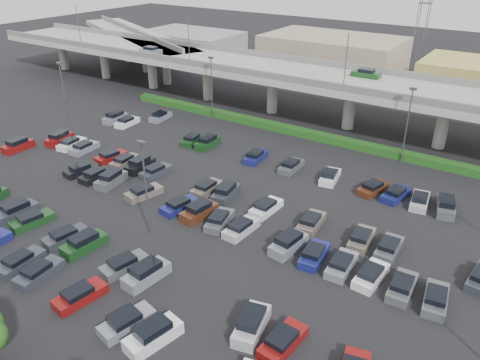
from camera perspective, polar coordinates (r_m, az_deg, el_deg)
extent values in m
plane|color=black|center=(54.08, -5.01, -2.69)|extent=(280.00, 280.00, 0.00)
cube|color=gray|center=(77.03, 9.98, 12.02)|extent=(150.00, 13.00, 1.10)
cube|color=slate|center=(71.27, 7.90, 11.83)|extent=(150.00, 0.50, 1.00)
cube|color=slate|center=(82.37, 11.91, 13.58)|extent=(150.00, 0.50, 1.00)
cylinder|color=gray|center=(119.20, -20.78, 14.09)|extent=(1.80, 1.80, 6.70)
cube|color=slate|center=(118.62, -21.03, 15.56)|extent=(2.60, 9.75, 0.50)
cylinder|color=gray|center=(108.39, -16.18, 13.59)|extent=(1.80, 1.80, 6.70)
cube|color=slate|center=(107.75, -16.40, 15.21)|extent=(2.60, 9.75, 0.50)
cylinder|color=gray|center=(98.39, -10.65, 12.88)|extent=(1.80, 1.80, 6.70)
cube|color=slate|center=(97.69, -10.81, 14.67)|extent=(2.60, 9.75, 0.50)
cylinder|color=gray|center=(89.46, -3.98, 11.86)|extent=(1.80, 1.80, 6.70)
cube|color=slate|center=(88.69, -4.05, 13.82)|extent=(2.60, 9.75, 0.50)
cylinder|color=gray|center=(81.97, 3.96, 10.43)|extent=(1.80, 1.80, 6.70)
cube|color=slate|center=(81.13, 4.03, 12.57)|extent=(2.60, 9.75, 0.50)
cylinder|color=gray|center=(76.33, 13.18, 8.52)|extent=(1.80, 1.80, 6.70)
cube|color=slate|center=(75.43, 13.43, 10.78)|extent=(2.60, 9.75, 0.50)
cylinder|color=gray|center=(72.98, 23.43, 6.10)|extent=(1.80, 1.80, 6.70)
cube|color=slate|center=(72.03, 23.89, 8.43)|extent=(2.60, 9.75, 0.50)
cube|color=slate|center=(93.18, -10.82, 15.15)|extent=(4.40, 1.82, 0.82)
cube|color=black|center=(93.06, -10.86, 15.53)|extent=(2.30, 1.60, 0.50)
cube|color=#163D19|center=(77.41, 15.10, 12.32)|extent=(4.40, 1.82, 0.82)
cube|color=black|center=(77.26, 15.16, 12.77)|extent=(2.30, 1.60, 0.50)
cylinder|color=#4C4C51|center=(102.31, -19.07, 17.30)|extent=(0.14, 0.14, 8.00)
cylinder|color=#4C4C51|center=(82.33, -6.28, 16.47)|extent=(0.14, 0.14, 8.00)
cylinder|color=#4C4C51|center=(68.25, 12.77, 13.78)|extent=(0.14, 0.14, 8.00)
cube|color=gray|center=(115.61, -12.57, 16.77)|extent=(50.93, 30.13, 1.10)
cube|color=slate|center=(115.44, -12.62, 17.29)|extent=(47.34, 22.43, 1.00)
cylinder|color=gray|center=(134.12, -15.28, 16.15)|extent=(1.60, 1.60, 6.70)
cylinder|color=gray|center=(122.84, -13.54, 15.40)|extent=(1.60, 1.60, 6.70)
cylinder|color=gray|center=(111.72, -11.46, 14.49)|extent=(1.60, 1.60, 6.70)
cylinder|color=gray|center=(100.80, -8.95, 13.35)|extent=(1.60, 1.60, 6.70)
cube|color=#154012|center=(73.03, 7.25, 5.83)|extent=(66.00, 1.60, 1.10)
cube|color=#2E333C|center=(48.12, -25.14, -9.10)|extent=(2.06, 4.49, 0.82)
cube|color=black|center=(47.71, -25.48, -8.59)|extent=(1.73, 2.39, 0.50)
cube|color=#2E333C|center=(46.09, -23.25, -10.38)|extent=(2.17, 4.53, 0.82)
cube|color=black|center=(45.66, -23.60, -9.86)|extent=(1.78, 2.42, 0.50)
cube|color=maroon|center=(42.28, -18.89, -13.26)|extent=(2.41, 4.61, 0.82)
cube|color=black|center=(41.81, -19.23, -12.73)|extent=(1.90, 2.50, 0.50)
cube|color=slate|center=(38.88, -13.58, -16.57)|extent=(2.71, 4.69, 0.82)
cube|color=black|center=(38.36, -13.90, -16.04)|extent=(2.05, 2.59, 0.50)
cube|color=white|center=(37.28, -10.51, -18.26)|extent=(2.68, 4.68, 1.05)
cube|color=black|center=(36.71, -10.63, -17.36)|extent=(2.10, 2.87, 0.65)
cube|color=#2E333C|center=(56.36, -25.56, -3.58)|extent=(2.12, 4.52, 1.05)
cube|color=black|center=(55.98, -25.73, -2.86)|extent=(1.78, 2.70, 0.65)
cube|color=#163D19|center=(54.28, -23.97, -4.57)|extent=(2.58, 4.65, 0.82)
cube|color=black|center=(53.89, -24.27, -4.08)|extent=(1.99, 2.55, 0.50)
cube|color=#2E333C|center=(50.18, -20.44, -6.54)|extent=(2.62, 4.67, 0.82)
cube|color=black|center=(49.77, -20.73, -6.03)|extent=(2.01, 2.56, 0.50)
cube|color=#163D19|center=(48.18, -18.46, -7.52)|extent=(2.22, 4.55, 1.05)
cube|color=black|center=(47.74, -18.60, -6.71)|extent=(1.84, 2.74, 0.65)
cube|color=#4C4F53|center=(44.61, -13.89, -10.07)|extent=(2.73, 4.69, 0.82)
cube|color=black|center=(44.14, -14.17, -9.54)|extent=(2.06, 2.59, 0.50)
cube|color=slate|center=(42.88, -11.33, -11.29)|extent=(2.28, 4.57, 1.05)
cube|color=black|center=(42.38, -11.43, -10.42)|extent=(1.87, 2.75, 0.65)
cube|color=#B9B9BE|center=(37.51, 1.42, -17.34)|extent=(2.75, 4.69, 1.05)
cube|color=black|center=(36.94, 1.44, -16.43)|extent=(2.14, 2.89, 0.65)
cube|color=maroon|center=(36.65, 5.26, -19.07)|extent=(2.17, 4.53, 0.82)
cube|color=black|center=(36.07, 5.15, -18.58)|extent=(1.78, 2.42, 0.50)
cube|color=maroon|center=(74.39, -25.44, 3.72)|extent=(1.99, 4.47, 1.05)
cube|color=black|center=(74.11, -25.56, 4.30)|extent=(1.70, 2.66, 0.65)
cube|color=black|center=(63.68, -18.73, 1.12)|extent=(2.51, 4.64, 0.82)
cube|color=black|center=(63.32, -18.95, 1.56)|extent=(1.95, 2.53, 0.50)
cube|color=black|center=(61.68, -17.13, 0.51)|extent=(1.86, 4.42, 0.82)
cube|color=black|center=(61.30, -17.35, 0.96)|extent=(1.62, 2.31, 0.50)
cube|color=#4C4F53|center=(59.68, -15.43, -0.05)|extent=(2.50, 4.63, 1.05)
cube|color=black|center=(59.32, -15.52, 0.66)|extent=(2.00, 2.82, 0.65)
cube|color=#655A4F|center=(56.04, -11.64, -1.58)|extent=(2.77, 4.70, 0.82)
cube|color=black|center=(55.62, -11.84, -1.09)|extent=(2.08, 2.60, 0.50)
cube|color=navy|center=(52.66, -7.35, -3.20)|extent=(2.51, 4.64, 0.82)
cube|color=black|center=(52.22, -7.53, -2.69)|extent=(1.95, 2.53, 0.50)
cube|color=#512615|center=(51.05, -5.00, -3.96)|extent=(2.32, 4.58, 1.05)
cube|color=black|center=(50.63, -5.04, -3.17)|extent=(1.89, 2.77, 0.65)
cube|color=#4C4F53|center=(49.66, -2.49, -5.00)|extent=(2.77, 4.70, 0.82)
cube|color=black|center=(49.20, -2.64, -4.48)|extent=(2.08, 2.60, 0.50)
cube|color=#B9B9BE|center=(48.33, 0.16, -5.97)|extent=(2.08, 4.50, 0.82)
cube|color=black|center=(47.85, 0.03, -5.44)|extent=(1.74, 2.39, 0.50)
cube|color=slate|center=(45.98, 5.94, -7.89)|extent=(2.35, 4.59, 1.05)
cube|color=black|center=(45.51, 5.99, -7.04)|extent=(1.91, 2.78, 0.65)
cube|color=navy|center=(45.11, 9.04, -9.07)|extent=(2.30, 4.58, 0.82)
cube|color=black|center=(44.59, 8.98, -8.54)|extent=(1.85, 2.47, 0.50)
cube|color=slate|center=(44.32, 12.29, -10.14)|extent=(2.04, 4.49, 0.82)
cube|color=black|center=(43.80, 12.26, -9.62)|extent=(1.72, 2.38, 0.50)
cube|color=white|center=(43.70, 15.66, -11.22)|extent=(2.09, 4.51, 0.82)
cube|color=black|center=(43.17, 15.68, -10.70)|extent=(1.74, 2.40, 0.50)
cube|color=#4C4F53|center=(43.24, 19.15, -12.28)|extent=(2.04, 4.49, 0.82)
cube|color=black|center=(42.70, 19.20, -11.77)|extent=(1.72, 2.38, 0.50)
cube|color=#4C4F53|center=(42.95, 22.72, -13.32)|extent=(2.39, 4.60, 0.82)
cube|color=black|center=(42.41, 22.81, -12.82)|extent=(1.89, 2.49, 0.50)
cube|color=maroon|center=(74.63, -21.14, 4.63)|extent=(2.56, 4.65, 1.05)
cube|color=black|center=(74.35, -21.24, 5.21)|extent=(2.03, 2.84, 0.65)
cube|color=white|center=(72.55, -19.82, 4.13)|extent=(2.38, 4.60, 0.82)
cube|color=black|center=(72.22, -20.02, 4.53)|extent=(1.89, 2.49, 0.50)
cube|color=slate|center=(70.48, -18.44, 3.68)|extent=(2.15, 4.52, 0.82)
cube|color=black|center=(70.13, -18.64, 4.10)|extent=(1.77, 2.41, 0.50)
cube|color=maroon|center=(66.47, -15.44, 2.70)|extent=(2.46, 4.62, 0.82)
cube|color=black|center=(66.11, -15.63, 3.14)|extent=(1.93, 2.51, 0.50)
cube|color=#655A4F|center=(64.55, -13.80, 2.17)|extent=(2.05, 4.49, 0.82)
cube|color=black|center=(64.17, -13.99, 2.61)|extent=(1.72, 2.38, 0.50)
cube|color=black|center=(62.64, -12.08, 1.69)|extent=(2.16, 4.53, 1.05)
cube|color=black|center=(62.30, -12.15, 2.37)|extent=(1.80, 2.72, 0.65)
cube|color=#2E333C|center=(60.90, -10.23, 0.99)|extent=(2.09, 4.50, 0.82)
cube|color=black|center=(60.50, -10.40, 1.45)|extent=(1.74, 2.39, 0.50)
cube|color=#655A4F|center=(56.00, -4.05, -1.06)|extent=(1.87, 4.42, 0.82)
cube|color=black|center=(55.56, -4.19, -0.57)|extent=(1.63, 2.32, 0.50)
cube|color=#2E333C|center=(54.49, -1.75, -1.72)|extent=(2.49, 4.63, 1.05)
cube|color=black|center=(54.09, -1.76, -0.96)|extent=(1.99, 2.82, 0.65)
cube|color=white|center=(51.95, 3.22, -3.45)|extent=(2.04, 4.49, 0.82)
cube|color=black|center=(51.48, 3.12, -2.94)|extent=(1.72, 2.38, 0.50)
cube|color=#655A4F|center=(49.82, 8.68, -5.20)|extent=(2.24, 4.56, 0.82)
cube|color=black|center=(49.34, 8.63, -4.69)|extent=(1.82, 2.44, 0.50)
cube|color=#655A4F|center=(48.24, 14.59, -7.04)|extent=(2.19, 4.54, 0.82)
cube|color=black|center=(47.74, 14.59, -6.53)|extent=(1.79, 2.43, 0.50)
cube|color=#4C4F53|center=(47.67, 17.69, -7.97)|extent=(1.96, 4.46, 0.82)
cube|color=black|center=(47.16, 17.73, -7.46)|extent=(1.68, 2.35, 0.50)
cube|color=slate|center=(80.89, -14.96, 7.24)|extent=(2.09, 4.50, 1.05)
cube|color=black|center=(80.63, -15.03, 7.78)|extent=(1.76, 2.69, 0.65)
cube|color=white|center=(78.98, -13.59, 6.83)|extent=(2.21, 4.55, 0.82)
cube|color=black|center=(78.64, -13.75, 7.21)|extent=(1.80, 2.44, 0.50)
cube|color=#163D19|center=(70.03, -5.75, 4.84)|extent=(2.55, 4.65, 0.82)
cube|color=black|center=(69.65, -5.88, 5.27)|extent=(1.97, 2.54, 0.50)
cube|color=#163D19|center=(68.38, -3.96, 4.46)|extent=(2.05, 4.49, 1.05)
cube|color=black|center=(68.07, -3.98, 5.10)|extent=(1.74, 2.68, 0.65)
cube|color=navy|center=(64.10, 1.93, 2.80)|extent=(2.26, 4.56, 0.82)
cube|color=black|center=(63.69, 1.84, 3.25)|extent=(1.83, 2.45, 0.50)
cube|color=#4C4F53|center=(61.67, 6.27, 1.61)|extent=(1.92, 4.44, 0.82)
cube|color=black|center=(61.24, 6.21, 2.08)|extent=(1.65, 2.33, 0.50)
cube|color=white|center=(59.64, 10.93, 0.33)|extent=(2.53, 4.64, 0.82)
cube|color=black|center=(59.20, 10.90, 0.81)|extent=(1.96, 2.54, 0.50)
cube|color=#512615|center=(58.06, 15.88, -1.03)|extent=(2.80, 4.70, 0.82)
cube|color=black|center=(57.61, 15.89, -0.56)|extent=(2.09, 2.61, 0.50)
cube|color=navy|center=(57.45, 18.44, -1.74)|extent=(2.54, 4.65, 0.82)
cube|color=black|center=(56.99, 18.48, -1.26)|extent=(1.97, 2.54, 0.50)
cube|color=#B9B9BE|center=(56.97, 21.06, -2.45)|extent=(2.43, 4.61, 0.82)
cube|color=black|center=(56.51, 21.11, -1.98)|extent=(1.91, 2.50, 0.50)
cube|color=#4C4F53|center=(56.57, 23.74, -3.07)|extent=(2.82, 4.71, 1.05)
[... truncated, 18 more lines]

